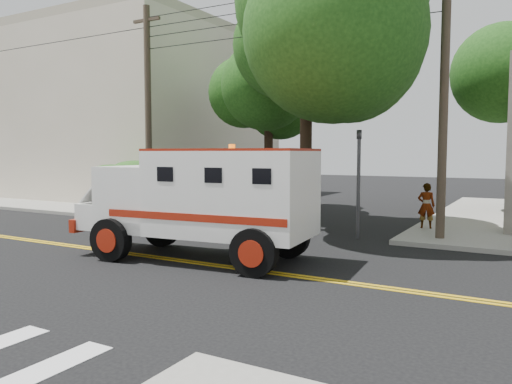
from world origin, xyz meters
The scene contains 12 objects.
ground centered at (0.00, 0.00, 0.00)m, with size 100.00×100.00×0.00m, color black.
sidewalk_nw centered at (-13.50, 13.50, 0.07)m, with size 17.00×17.00×0.15m, color gray.
building_left centered at (-15.50, 15.00, 5.15)m, with size 16.00×14.00×10.00m, color beige.
utility_pole_left centered at (-5.60, 6.00, 4.50)m, with size 0.28×0.28×9.00m, color #382D23.
utility_pole_right centered at (6.30, 6.20, 4.50)m, with size 0.28×0.28×9.00m, color #382D23.
tree_main centered at (1.94, 6.21, 7.20)m, with size 6.08×5.70×9.85m.
tree_left centered at (-2.68, 11.79, 5.73)m, with size 4.48×4.20×7.70m.
traffic_signal centered at (3.80, 5.60, 2.23)m, with size 0.15×0.18×3.60m.
accessibility_sign centered at (-6.20, 6.17, 1.37)m, with size 0.45×0.10×2.02m.
palm_planter centered at (-7.44, 6.62, 1.65)m, with size 3.52×2.63×2.36m.
armored_truck centered at (1.26, 0.43, 1.68)m, with size 6.70×3.16×2.96m.
pedestrian_a centered at (5.50, 8.11, 0.96)m, with size 0.59×0.39×1.63m, color gray.
Camera 1 is at (8.97, -10.33, 2.86)m, focal length 35.00 mm.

